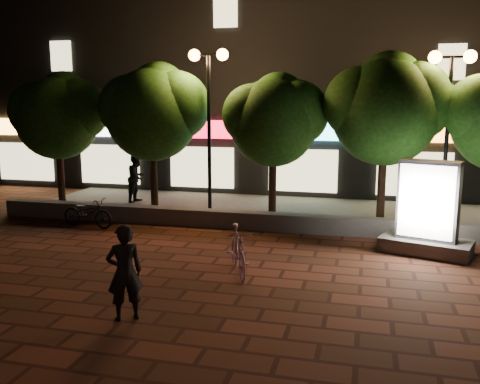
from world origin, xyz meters
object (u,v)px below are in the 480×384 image
(tree_right, at_px, (387,105))
(street_lamp_left, at_px, (209,90))
(ad_kiosk, at_px, (427,216))
(rider, at_px, (125,272))
(scooter_parked, at_px, (88,213))
(tree_left, at_px, (154,109))
(pedestrian, at_px, (137,178))
(tree_mid, at_px, (275,117))
(scooter_pink, at_px, (238,251))
(street_lamp_right, at_px, (450,94))
(tree_far_left, at_px, (59,113))

(tree_right, distance_m, street_lamp_left, 5.38)
(ad_kiosk, bearing_deg, rider, -135.06)
(street_lamp_left, distance_m, scooter_parked, 5.22)
(scooter_parked, bearing_deg, tree_left, -17.95)
(scooter_parked, distance_m, pedestrian, 3.63)
(street_lamp_left, xyz_separation_m, rider, (0.96, -7.87, -3.19))
(tree_mid, bearing_deg, tree_right, 0.00)
(tree_mid, bearing_deg, tree_left, 180.00)
(rider, height_order, pedestrian, pedestrian)
(tree_right, bearing_deg, ad_kiosk, -70.49)
(scooter_pink, bearing_deg, scooter_parked, 127.71)
(tree_right, distance_m, ad_kiosk, 3.95)
(ad_kiosk, distance_m, scooter_pink, 4.89)
(street_lamp_right, distance_m, scooter_parked, 10.89)
(street_lamp_left, xyz_separation_m, pedestrian, (-3.18, 1.39, -3.06))
(scooter_parked, bearing_deg, rider, -137.47)
(tree_left, bearing_deg, ad_kiosk, -18.50)
(tree_right, xyz_separation_m, street_lamp_left, (-5.36, -0.26, 0.46))
(street_lamp_right, height_order, rider, street_lamp_right)
(scooter_pink, bearing_deg, tree_far_left, 121.54)
(street_lamp_right, bearing_deg, pedestrian, 172.21)
(tree_left, height_order, scooter_pink, tree_left)
(ad_kiosk, xyz_separation_m, pedestrian, (-9.52, 3.90, 0.04))
(street_lamp_left, height_order, pedestrian, street_lamp_left)
(tree_mid, xyz_separation_m, ad_kiosk, (4.29, -2.77, -2.29))
(tree_left, xyz_separation_m, street_lamp_left, (1.95, -0.26, 0.58))
(tree_left, xyz_separation_m, tree_mid, (4.00, -0.00, -0.23))
(ad_kiosk, bearing_deg, scooter_pink, -147.06)
(scooter_pink, xyz_separation_m, pedestrian, (-5.43, 6.55, 0.44))
(tree_right, xyz_separation_m, ad_kiosk, (0.98, -2.77, -2.64))
(rider, distance_m, scooter_parked, 6.98)
(ad_kiosk, bearing_deg, tree_mid, 147.12)
(tree_right, height_order, rider, tree_right)
(street_lamp_left, relative_size, pedestrian, 2.92)
(scooter_parked, height_order, pedestrian, pedestrian)
(tree_far_left, relative_size, tree_mid, 1.03)
(tree_far_left, relative_size, scooter_pink, 2.65)
(tree_mid, xyz_separation_m, pedestrian, (-5.23, 1.13, -2.25))
(street_lamp_right, xyz_separation_m, pedestrian, (-10.18, 1.39, -2.93))
(tree_mid, distance_m, ad_kiosk, 5.60)
(tree_mid, height_order, street_lamp_left, street_lamp_left)
(tree_right, xyz_separation_m, street_lamp_right, (1.64, -0.26, 0.33))
(tree_far_left, relative_size, scooter_parked, 2.75)
(scooter_pink, distance_m, rider, 3.02)
(tree_left, bearing_deg, tree_mid, -0.00)
(ad_kiosk, relative_size, rider, 1.40)
(tree_left, relative_size, tree_right, 0.97)
(tree_far_left, relative_size, ad_kiosk, 1.98)
(street_lamp_left, distance_m, rider, 8.55)
(street_lamp_right, height_order, pedestrian, street_lamp_right)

